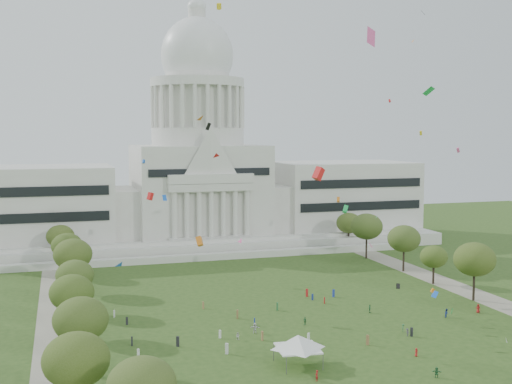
# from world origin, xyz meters

# --- Properties ---
(ground) EXTENTS (400.00, 400.00, 0.00)m
(ground) POSITION_xyz_m (0.00, 0.00, 0.00)
(ground) COLOR #2E4B1A
(ground) RESTS_ON ground
(capitol) EXTENTS (160.00, 64.50, 91.30)m
(capitol) POSITION_xyz_m (0.00, 113.59, 22.30)
(capitol) COLOR silver
(capitol) RESTS_ON ground
(path_left) EXTENTS (8.00, 160.00, 0.04)m
(path_left) POSITION_xyz_m (-48.00, 30.00, 0.02)
(path_left) COLOR gray
(path_left) RESTS_ON ground
(path_right) EXTENTS (8.00, 160.00, 0.04)m
(path_right) POSITION_xyz_m (48.00, 30.00, 0.02)
(path_right) COLOR gray
(path_right) RESTS_ON ground
(row_tree_l_0) EXTENTS (8.85, 8.85, 12.59)m
(row_tree_l_0) POSITION_xyz_m (-45.26, -21.68, 8.95)
(row_tree_l_0) COLOR black
(row_tree_l_0) RESTS_ON ground
(row_tree_l_1) EXTENTS (8.86, 8.86, 12.59)m
(row_tree_l_1) POSITION_xyz_m (-44.07, -2.96, 8.95)
(row_tree_l_1) COLOR black
(row_tree_l_1) RESTS_ON ground
(row_tree_l_2) EXTENTS (8.42, 8.42, 11.97)m
(row_tree_l_2) POSITION_xyz_m (-45.04, 17.30, 8.51)
(row_tree_l_2) COLOR black
(row_tree_l_2) RESTS_ON ground
(row_tree_r_2) EXTENTS (9.55, 9.55, 13.58)m
(row_tree_r_2) POSITION_xyz_m (44.17, 17.44, 9.66)
(row_tree_r_2) COLOR black
(row_tree_r_2) RESTS_ON ground
(row_tree_l_3) EXTENTS (8.12, 8.12, 11.55)m
(row_tree_l_3) POSITION_xyz_m (-44.09, 33.92, 8.21)
(row_tree_l_3) COLOR black
(row_tree_l_3) RESTS_ON ground
(row_tree_r_3) EXTENTS (7.01, 7.01, 9.98)m
(row_tree_r_3) POSITION_xyz_m (44.40, 34.48, 7.08)
(row_tree_r_3) COLOR black
(row_tree_r_3) RESTS_ON ground
(row_tree_l_4) EXTENTS (9.29, 9.29, 13.21)m
(row_tree_l_4) POSITION_xyz_m (-44.08, 52.42, 9.39)
(row_tree_l_4) COLOR black
(row_tree_l_4) RESTS_ON ground
(row_tree_r_4) EXTENTS (9.19, 9.19, 13.06)m
(row_tree_r_4) POSITION_xyz_m (44.76, 50.04, 9.29)
(row_tree_r_4) COLOR black
(row_tree_r_4) RESTS_ON ground
(row_tree_l_5) EXTENTS (8.33, 8.33, 11.85)m
(row_tree_l_5) POSITION_xyz_m (-45.22, 71.01, 8.42)
(row_tree_l_5) COLOR black
(row_tree_l_5) RESTS_ON ground
(row_tree_r_5) EXTENTS (9.82, 9.82, 13.96)m
(row_tree_r_5) POSITION_xyz_m (43.49, 70.19, 9.93)
(row_tree_r_5) COLOR black
(row_tree_r_5) RESTS_ON ground
(row_tree_l_6) EXTENTS (8.19, 8.19, 11.64)m
(row_tree_l_6) POSITION_xyz_m (-46.87, 89.14, 8.27)
(row_tree_l_6) COLOR black
(row_tree_l_6) RESTS_ON ground
(row_tree_r_6) EXTENTS (8.42, 8.42, 11.97)m
(row_tree_r_6) POSITION_xyz_m (45.96, 88.13, 8.51)
(row_tree_r_6) COLOR black
(row_tree_r_6) RESTS_ON ground
(event_tent) EXTENTS (10.51, 10.51, 5.33)m
(event_tent) POSITION_xyz_m (-9.55, -9.63, 4.14)
(event_tent) COLOR #4C4C4C
(event_tent) RESTS_ON ground
(person_0) EXTENTS (1.08, 1.11, 1.92)m
(person_0) POSITION_xyz_m (38.81, 8.39, 0.96)
(person_0) COLOR #B21E1E
(person_0) RESTS_ON ground
(person_2) EXTENTS (1.06, 0.97, 1.86)m
(person_2) POSITION_xyz_m (30.36, 7.41, 0.93)
(person_2) COLOR navy
(person_2) RESTS_ON ground
(person_3) EXTENTS (0.53, 1.01, 1.55)m
(person_3) POSITION_xyz_m (15.90, -1.29, 0.77)
(person_3) COLOR #4C4C51
(person_3) RESTS_ON ground
(person_4) EXTENTS (0.86, 1.08, 1.62)m
(person_4) POSITION_xyz_m (-0.08, 11.27, 0.81)
(person_4) COLOR #33723F
(person_4) RESTS_ON ground
(person_5) EXTENTS (2.02, 1.44, 2.02)m
(person_5) POSITION_xyz_m (-11.33, 9.06, 1.01)
(person_5) COLOR silver
(person_5) RESTS_ON ground
(person_6) EXTENTS (0.49, 0.73, 1.47)m
(person_6) POSITION_xyz_m (11.65, -11.57, 0.74)
(person_6) COLOR #B21E1E
(person_6) RESTS_ON ground
(person_7) EXTENTS (0.79, 0.76, 1.74)m
(person_7) POSITION_xyz_m (-9.13, -16.77, 0.87)
(person_7) COLOR #B21E1E
(person_7) RESTS_ON ground
(person_8) EXTENTS (0.82, 0.73, 1.43)m
(person_8) POSITION_xyz_m (-15.59, 6.09, 0.72)
(person_8) COLOR silver
(person_8) RESTS_ON ground
(person_9) EXTENTS (0.96, 1.08, 1.49)m
(person_9) POSITION_xyz_m (16.67, 1.55, 0.75)
(person_9) COLOR #33723F
(person_9) RESTS_ON ground
(person_10) EXTENTS (0.94, 1.19, 1.79)m
(person_10) POSITION_xyz_m (16.50, 15.28, 0.90)
(person_10) COLOR #33723F
(person_10) RESTS_ON ground
(person_11) EXTENTS (1.68, 1.33, 1.70)m
(person_11) POSITION_xyz_m (9.55, -21.08, 0.85)
(person_11) COLOR #33723F
(person_11) RESTS_ON ground
(distant_crowd) EXTENTS (59.17, 37.04, 1.94)m
(distant_crowd) POSITION_xyz_m (-13.98, 13.46, 0.87)
(distant_crowd) COLOR #994C8C
(distant_crowd) RESTS_ON ground
(kite_swarm) EXTENTS (93.01, 106.78, 59.94)m
(kite_swarm) POSITION_xyz_m (1.86, 9.09, 26.96)
(kite_swarm) COLOR red
(kite_swarm) RESTS_ON ground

